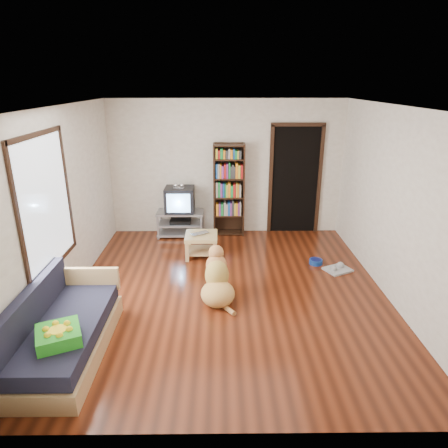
{
  "coord_description": "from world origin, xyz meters",
  "views": [
    {
      "loc": [
        -0.12,
        -5.15,
        2.9
      ],
      "look_at": [
        -0.06,
        0.4,
        0.9
      ],
      "focal_mm": 32.0,
      "sensor_mm": 36.0,
      "label": 1
    }
  ],
  "objects_px": {
    "coffee_table": "(201,241)",
    "dog": "(217,281)",
    "dog_bowl": "(316,262)",
    "grey_rag": "(338,270)",
    "tv_stand": "(181,223)",
    "laptop": "(201,234)",
    "crt_tv": "(180,199)",
    "bookshelf": "(229,185)",
    "sofa": "(63,333)",
    "green_cushion": "(58,336)"
  },
  "relations": [
    {
      "from": "laptop",
      "to": "tv_stand",
      "type": "relative_size",
      "value": 0.36
    },
    {
      "from": "green_cushion",
      "to": "bookshelf",
      "type": "distance_m",
      "value": 4.5
    },
    {
      "from": "grey_rag",
      "to": "sofa",
      "type": "bearing_deg",
      "value": -150.84
    },
    {
      "from": "sofa",
      "to": "grey_rag",
      "type": "bearing_deg",
      "value": 29.16
    },
    {
      "from": "grey_rag",
      "to": "crt_tv",
      "type": "height_order",
      "value": "crt_tv"
    },
    {
      "from": "bookshelf",
      "to": "sofa",
      "type": "xyz_separation_m",
      "value": [
        -1.92,
        -3.72,
        -0.74
      ]
    },
    {
      "from": "tv_stand",
      "to": "coffee_table",
      "type": "xyz_separation_m",
      "value": [
        0.45,
        -0.98,
        0.01
      ]
    },
    {
      "from": "green_cushion",
      "to": "tv_stand",
      "type": "height_order",
      "value": "green_cushion"
    },
    {
      "from": "tv_stand",
      "to": "crt_tv",
      "type": "bearing_deg",
      "value": 90.0
    },
    {
      "from": "dog_bowl",
      "to": "coffee_table",
      "type": "bearing_deg",
      "value": 169.57
    },
    {
      "from": "coffee_table",
      "to": "dog",
      "type": "distance_m",
      "value": 1.49
    },
    {
      "from": "dog_bowl",
      "to": "dog",
      "type": "relative_size",
      "value": 0.25
    },
    {
      "from": "tv_stand",
      "to": "dog",
      "type": "relative_size",
      "value": 1.01
    },
    {
      "from": "dog_bowl",
      "to": "tv_stand",
      "type": "distance_m",
      "value": 2.74
    },
    {
      "from": "tv_stand",
      "to": "bookshelf",
      "type": "height_order",
      "value": "bookshelf"
    },
    {
      "from": "laptop",
      "to": "crt_tv",
      "type": "height_order",
      "value": "crt_tv"
    },
    {
      "from": "dog",
      "to": "tv_stand",
      "type": "bearing_deg",
      "value": 106.74
    },
    {
      "from": "tv_stand",
      "to": "bookshelf",
      "type": "distance_m",
      "value": 1.2
    },
    {
      "from": "crt_tv",
      "to": "coffee_table",
      "type": "height_order",
      "value": "crt_tv"
    },
    {
      "from": "crt_tv",
      "to": "grey_rag",
      "type": "bearing_deg",
      "value": -30.99
    },
    {
      "from": "green_cushion",
      "to": "tv_stand",
      "type": "relative_size",
      "value": 0.46
    },
    {
      "from": "sofa",
      "to": "dog",
      "type": "distance_m",
      "value": 2.08
    },
    {
      "from": "coffee_table",
      "to": "dog",
      "type": "xyz_separation_m",
      "value": [
        0.28,
        -1.46,
        -0.01
      ]
    },
    {
      "from": "green_cushion",
      "to": "crt_tv",
      "type": "relative_size",
      "value": 0.72
    },
    {
      "from": "laptop",
      "to": "sofa",
      "type": "height_order",
      "value": "sofa"
    },
    {
      "from": "grey_rag",
      "to": "bookshelf",
      "type": "xyz_separation_m",
      "value": [
        -1.73,
        1.68,
        0.99
      ]
    },
    {
      "from": "bookshelf",
      "to": "dog",
      "type": "xyz_separation_m",
      "value": [
        -0.21,
        -2.54,
        -0.73
      ]
    },
    {
      "from": "bookshelf",
      "to": "coffee_table",
      "type": "distance_m",
      "value": 1.39
    },
    {
      "from": "dog_bowl",
      "to": "laptop",
      "type": "bearing_deg",
      "value": 170.43
    },
    {
      "from": "dog_bowl",
      "to": "tv_stand",
      "type": "height_order",
      "value": "tv_stand"
    },
    {
      "from": "green_cushion",
      "to": "bookshelf",
      "type": "bearing_deg",
      "value": 42.18
    },
    {
      "from": "coffee_table",
      "to": "dog",
      "type": "bearing_deg",
      "value": -79.03
    },
    {
      "from": "bookshelf",
      "to": "dog",
      "type": "height_order",
      "value": "bookshelf"
    },
    {
      "from": "dog_bowl",
      "to": "dog",
      "type": "xyz_separation_m",
      "value": [
        -1.65,
        -1.1,
        0.23
      ]
    },
    {
      "from": "tv_stand",
      "to": "crt_tv",
      "type": "distance_m",
      "value": 0.47
    },
    {
      "from": "coffee_table",
      "to": "bookshelf",
      "type": "bearing_deg",
      "value": 65.23
    },
    {
      "from": "bookshelf",
      "to": "dog",
      "type": "bearing_deg",
      "value": -94.83
    },
    {
      "from": "green_cushion",
      "to": "tv_stand",
      "type": "distance_m",
      "value": 4.09
    },
    {
      "from": "laptop",
      "to": "coffee_table",
      "type": "xyz_separation_m",
      "value": [
        0.0,
        0.03,
        -0.13
      ]
    },
    {
      "from": "sofa",
      "to": "tv_stand",
      "type": "bearing_deg",
      "value": 74.98
    },
    {
      "from": "green_cushion",
      "to": "laptop",
      "type": "height_order",
      "value": "green_cushion"
    },
    {
      "from": "grey_rag",
      "to": "tv_stand",
      "type": "distance_m",
      "value": 3.13
    },
    {
      "from": "coffee_table",
      "to": "laptop",
      "type": "bearing_deg",
      "value": -90.0
    },
    {
      "from": "dog_bowl",
      "to": "coffee_table",
      "type": "xyz_separation_m",
      "value": [
        -1.93,
        0.36,
        0.24
      ]
    },
    {
      "from": "laptop",
      "to": "dog",
      "type": "bearing_deg",
      "value": -111.47
    },
    {
      "from": "grey_rag",
      "to": "dog",
      "type": "height_order",
      "value": "dog"
    },
    {
      "from": "laptop",
      "to": "sofa",
      "type": "xyz_separation_m",
      "value": [
        -1.43,
        -2.62,
        -0.15
      ]
    },
    {
      "from": "tv_stand",
      "to": "coffee_table",
      "type": "distance_m",
      "value": 1.08
    },
    {
      "from": "laptop",
      "to": "dog",
      "type": "xyz_separation_m",
      "value": [
        0.28,
        -1.43,
        -0.14
      ]
    },
    {
      "from": "dog_bowl",
      "to": "grey_rag",
      "type": "distance_m",
      "value": 0.39
    }
  ]
}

